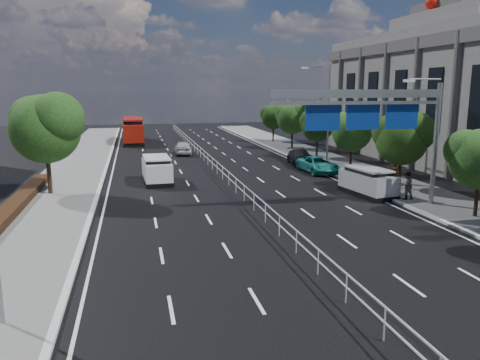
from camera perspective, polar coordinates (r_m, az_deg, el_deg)
name	(u,v)px	position (r m, az deg, el deg)	size (l,w,h in m)	color
ground	(335,293)	(16.81, 11.55, -13.30)	(160.00, 160.00, 0.00)	black
kerb_near	(57,319)	(15.66, -21.37, -15.49)	(0.25, 140.00, 0.15)	silver
median_fence	(219,169)	(37.51, -2.63, 1.34)	(0.05, 85.00, 1.02)	silver
overhead_gantry	(377,112)	(27.39, 16.31, 8.00)	(10.24, 0.38, 7.45)	gray
streetlight_far	(326,107)	(43.39, 10.40, 8.72)	(2.78, 2.40, 9.00)	gray
near_tree_back	(46,125)	(32.39, -22.56, 6.25)	(4.84, 4.51, 6.69)	black
far_tree_d	(403,136)	(33.62, 19.23, 5.04)	(3.85, 3.59, 5.34)	black
far_tree_e	(353,129)	(40.16, 13.56, 6.05)	(3.63, 3.38, 5.13)	black
far_tree_f	(318,123)	(46.98, 9.50, 6.82)	(3.52, 3.28, 5.02)	black
far_tree_g	(293,116)	(53.96, 6.48, 7.72)	(3.96, 3.69, 5.45)	black
far_tree_h	(274,116)	(61.10, 4.14, 7.84)	(3.41, 3.18, 4.91)	black
white_minivan	(157,170)	(35.21, -10.11, 1.24)	(2.13, 4.56, 1.94)	black
red_bus	(133,130)	(62.17, -12.91, 6.00)	(2.58, 10.55, 3.15)	black
near_car_silver	(183,147)	(50.03, -6.98, 3.96)	(1.70, 4.24, 1.44)	#ADB1B5
near_car_dark	(134,133)	(68.03, -12.80, 5.60)	(1.41, 4.05, 1.33)	black
silver_minivan	(368,182)	(31.69, 15.33, -0.20)	(2.41, 4.53, 1.80)	black
parked_car_teal	(318,165)	(39.32, 9.50, 1.86)	(2.20, 4.77, 1.33)	#1B7D72
parked_car_dark	(300,157)	(43.21, 7.39, 2.76)	(1.89, 4.65, 1.35)	black
pedestrian_a	(395,170)	(35.55, 18.35, 1.17)	(0.69, 0.46, 1.91)	gray
pedestrian_b	(407,185)	(30.57, 19.66, -0.63)	(0.84, 0.66, 1.73)	gray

